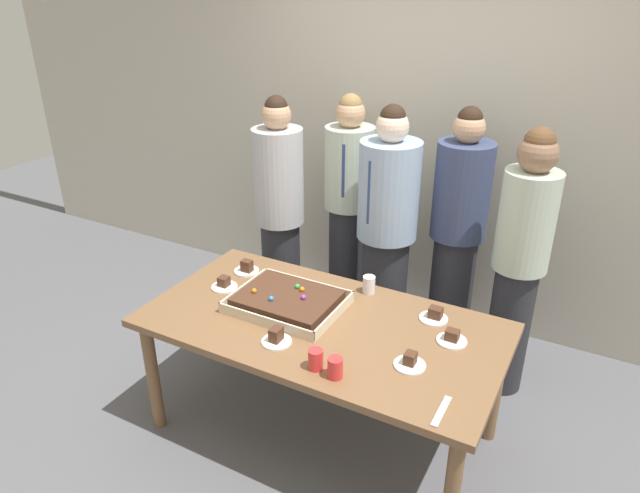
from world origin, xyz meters
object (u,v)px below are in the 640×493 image
at_px(party_table, 322,334).
at_px(drink_cup_middle, 335,368).
at_px(plated_slice_near_right, 276,338).
at_px(drink_cup_nearest, 316,359).
at_px(plated_slice_near_left, 410,362).
at_px(person_green_shirt_behind, 520,261).
at_px(person_serving_front, 386,235).
at_px(plated_slice_far_left, 452,338).
at_px(drink_cup_far_end, 369,284).
at_px(plated_slice_center_back, 224,284).
at_px(person_left_edge_reaching, 280,214).
at_px(person_far_right_suit, 457,235).
at_px(plated_slice_center_front, 434,316).
at_px(sheet_cake, 288,301).
at_px(person_striped_tie_right, 348,210).
at_px(cake_server_utensil, 441,411).
at_px(plated_slice_far_right, 247,268).

relative_size(party_table, drink_cup_middle, 18.62).
xyz_separation_m(plated_slice_near_right, drink_cup_nearest, (0.27, -0.09, 0.02)).
xyz_separation_m(plated_slice_near_left, person_green_shirt_behind, (0.27, 1.04, 0.12)).
xyz_separation_m(drink_cup_nearest, person_serving_front, (-0.18, 1.25, 0.08)).
xyz_separation_m(plated_slice_far_left, drink_cup_far_end, (-0.56, 0.25, 0.03)).
bearing_deg(party_table, drink_cup_middle, -54.15).
bearing_deg(person_green_shirt_behind, plated_slice_center_back, -9.59).
relative_size(plated_slice_near_left, person_left_edge_reaching, 0.09).
bearing_deg(drink_cup_far_end, person_far_right_suit, 68.18).
relative_size(plated_slice_near_left, drink_cup_middle, 1.50).
bearing_deg(plated_slice_near_right, person_left_edge_reaching, 121.36).
xyz_separation_m(plated_slice_center_front, person_far_right_suit, (-0.13, 0.81, 0.11)).
height_order(sheet_cake, plated_slice_center_front, sheet_cake).
distance_m(drink_cup_nearest, person_striped_tie_right, 1.62).
bearing_deg(plated_slice_near_right, cake_server_utensil, -6.19).
distance_m(plated_slice_center_back, person_serving_front, 1.07).
relative_size(plated_slice_near_left, drink_cup_far_end, 1.50).
bearing_deg(person_left_edge_reaching, person_far_right_suit, 67.14).
distance_m(plated_slice_center_back, person_striped_tie_right, 1.14).
distance_m(drink_cup_far_end, person_left_edge_reaching, 1.01).
distance_m(plated_slice_center_back, cake_server_utensil, 1.48).
height_order(plated_slice_near_left, person_left_edge_reaching, person_left_edge_reaching).
bearing_deg(plated_slice_far_right, plated_slice_center_front, 1.92).
distance_m(plated_slice_near_left, person_left_edge_reaching, 1.67).
bearing_deg(person_left_edge_reaching, person_striped_tie_right, 92.12).
distance_m(person_serving_front, person_far_right_suit, 0.45).
bearing_deg(plated_slice_near_left, person_serving_front, 118.16).
distance_m(plated_slice_far_left, plated_slice_center_back, 1.31).
distance_m(plated_slice_far_left, person_left_edge_reaching, 1.62).
bearing_deg(plated_slice_far_right, party_table, -21.85).
xyz_separation_m(drink_cup_far_end, person_far_right_suit, (0.29, 0.72, 0.08)).
xyz_separation_m(sheet_cake, drink_cup_far_end, (0.32, 0.35, 0.01)).
distance_m(drink_cup_nearest, drink_cup_middle, 0.11).
relative_size(plated_slice_center_front, person_left_edge_reaching, 0.09).
bearing_deg(person_green_shirt_behind, drink_cup_middle, 27.22).
xyz_separation_m(drink_cup_middle, person_green_shirt_behind, (0.54, 1.27, 0.09)).
height_order(party_table, plated_slice_near_left, plated_slice_near_left).
distance_m(sheet_cake, person_left_edge_reaching, 1.01).
height_order(sheet_cake, person_serving_front, person_serving_front).
relative_size(plated_slice_far_left, person_green_shirt_behind, 0.09).
distance_m(plated_slice_center_back, drink_cup_far_end, 0.83).
bearing_deg(drink_cup_nearest, plated_slice_center_back, 153.98).
xyz_separation_m(drink_cup_far_end, person_serving_front, (-0.11, 0.50, 0.08)).
xyz_separation_m(drink_cup_nearest, person_far_right_suit, (0.22, 1.47, 0.08)).
xyz_separation_m(drink_cup_middle, person_striped_tie_right, (-0.68, 1.52, 0.08)).
bearing_deg(plated_slice_center_front, plated_slice_far_right, -178.08).
bearing_deg(plated_slice_near_right, person_striped_tie_right, 102.14).
xyz_separation_m(person_striped_tie_right, person_left_edge_reaching, (-0.39, -0.29, -0.00)).
height_order(sheet_cake, cake_server_utensil, sheet_cake).
height_order(person_striped_tie_right, person_left_edge_reaching, person_left_edge_reaching).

